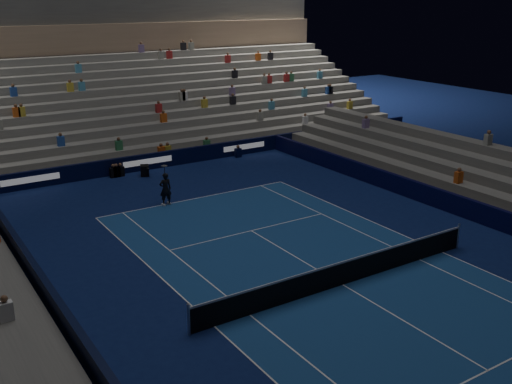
% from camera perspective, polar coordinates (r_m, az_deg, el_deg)
% --- Properties ---
extents(ground, '(90.00, 90.00, 0.00)m').
position_cam_1_polar(ground, '(22.86, 8.26, -8.76)').
color(ground, '#0C1849').
rests_on(ground, ground).
extents(court_surface, '(10.97, 23.77, 0.01)m').
position_cam_1_polar(court_surface, '(22.86, 8.26, -8.75)').
color(court_surface, navy).
rests_on(court_surface, ground).
extents(sponsor_barrier_far, '(44.00, 0.25, 1.00)m').
position_cam_1_polar(sponsor_barrier_far, '(37.64, -10.37, 2.86)').
color(sponsor_barrier_far, black).
rests_on(sponsor_barrier_far, ground).
extents(sponsor_barrier_east, '(0.25, 37.00, 1.00)m').
position_cam_1_polar(sponsor_barrier_east, '(29.51, 22.76, -2.64)').
color(sponsor_barrier_east, '#080932').
rests_on(sponsor_barrier_east, ground).
extents(sponsor_barrier_west, '(0.25, 37.00, 1.00)m').
position_cam_1_polar(sponsor_barrier_west, '(18.50, -15.92, -14.57)').
color(sponsor_barrier_west, black).
rests_on(sponsor_barrier_west, ground).
extents(grandstand_main, '(44.00, 15.20, 11.20)m').
position_cam_1_polar(grandstand_main, '(45.71, -15.21, 8.92)').
color(grandstand_main, slate).
rests_on(grandstand_main, ground).
extents(tennis_net, '(12.90, 0.10, 1.10)m').
position_cam_1_polar(tennis_net, '(22.64, 8.32, -7.62)').
color(tennis_net, '#B2B2B7').
rests_on(tennis_net, ground).
extents(tennis_player, '(0.66, 0.47, 1.72)m').
position_cam_1_polar(tennis_player, '(30.96, -8.63, 0.28)').
color(tennis_player, black).
rests_on(tennis_player, ground).
extents(broadcast_camera, '(0.66, 1.03, 0.65)m').
position_cam_1_polar(broadcast_camera, '(36.39, -10.56, 2.04)').
color(broadcast_camera, black).
rests_on(broadcast_camera, ground).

